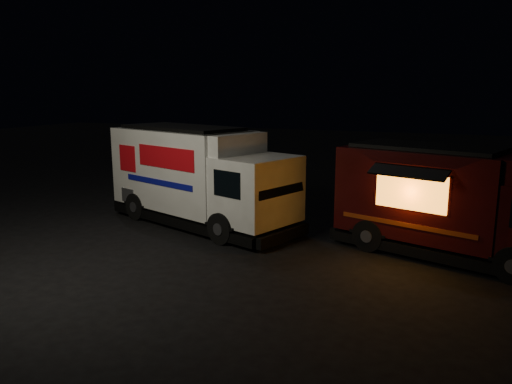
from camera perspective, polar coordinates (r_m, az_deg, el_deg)
The scene contains 3 objects.
ground at distance 13.52m, azimuth -7.69°, elevation -6.26°, with size 80.00×80.00×0.00m, color black.
white_truck at distance 15.39m, azimuth -6.22°, elevation 1.75°, with size 6.66×2.27×3.02m, color white, non-canonical shape.
red_truck at distance 13.28m, azimuth 21.77°, elevation -1.16°, with size 5.93×2.18×2.76m, color #35090A, non-canonical shape.
Camera 1 is at (6.62, -11.05, 4.12)m, focal length 35.00 mm.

